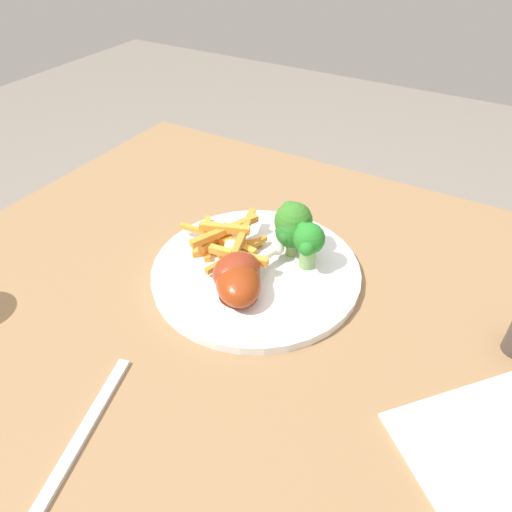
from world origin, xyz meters
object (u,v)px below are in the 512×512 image
object	(u,v)px
dinner_plate	(256,271)
chicken_drumstick_far	(238,281)
dining_table	(265,367)
fork	(80,439)
carrot_fries_pile	(226,241)
broccoli_floret_front	(293,230)
broccoli_floret_middle	(308,241)
broccoli_floret_back	(294,221)
chicken_drumstick_near	(240,270)

from	to	relation	value
dinner_plate	chicken_drumstick_far	bearing A→B (deg)	-84.69
dining_table	chicken_drumstick_far	distance (m)	0.16
fork	carrot_fries_pile	bearing A→B (deg)	-10.38
broccoli_floret_front	chicken_drumstick_far	bearing A→B (deg)	-101.96
broccoli_floret_middle	fork	xyz separation A→B (m)	(-0.08, -0.33, -0.05)
broccoli_floret_middle	carrot_fries_pile	size ratio (longest dim) A/B	0.43
broccoli_floret_back	chicken_drumstick_near	bearing A→B (deg)	-105.65
dining_table	broccoli_floret_front	bearing A→B (deg)	98.77
dinner_plate	chicken_drumstick_far	distance (m)	0.06
broccoli_floret_front	broccoli_floret_middle	size ratio (longest dim) A/B	0.95
broccoli_floret_back	chicken_drumstick_far	world-z (taller)	broccoli_floret_back
dinner_plate	fork	world-z (taller)	dinner_plate
broccoli_floret_middle	chicken_drumstick_near	xyz separation A→B (m)	(-0.06, -0.07, -0.02)
broccoli_floret_back	fork	distance (m)	0.36
chicken_drumstick_far	broccoli_floret_middle	bearing A→B (deg)	60.72
dining_table	carrot_fries_pile	size ratio (longest dim) A/B	6.19
chicken_drumstick_near	chicken_drumstick_far	bearing A→B (deg)	-65.10
broccoli_floret_back	chicken_drumstick_far	xyz separation A→B (m)	(-0.02, -0.11, -0.03)
carrot_fries_pile	chicken_drumstick_near	distance (m)	0.07
broccoli_floret_back	chicken_drumstick_far	bearing A→B (deg)	-99.53
broccoli_floret_middle	chicken_drumstick_far	xyz separation A→B (m)	(-0.05, -0.09, -0.02)
broccoli_floret_middle	broccoli_floret_back	bearing A→B (deg)	145.57
chicken_drumstick_near	chicken_drumstick_far	size ratio (longest dim) A/B	1.00
dinner_plate	fork	size ratio (longest dim) A/B	1.46
carrot_fries_pile	chicken_drumstick_near	xyz separation A→B (m)	(0.05, -0.05, 0.01)
broccoli_floret_middle	carrot_fries_pile	xyz separation A→B (m)	(-0.11, -0.03, -0.03)
dining_table	broccoli_floret_middle	size ratio (longest dim) A/B	14.42
broccoli_floret_front	broccoli_floret_back	world-z (taller)	broccoli_floret_back
broccoli_floret_front	fork	world-z (taller)	broccoli_floret_front
broccoli_floret_back	carrot_fries_pile	size ratio (longest dim) A/B	0.49
dining_table	dinner_plate	xyz separation A→B (m)	(-0.04, 0.05, 0.12)
carrot_fries_pile	broccoli_floret_middle	bearing A→B (deg)	13.13
dinner_plate	chicken_drumstick_far	xyz separation A→B (m)	(0.00, -0.05, 0.03)
chicken_drumstick_far	broccoli_floret_back	bearing A→B (deg)	80.47
dinner_plate	fork	xyz separation A→B (m)	(-0.02, -0.29, -0.00)
chicken_drumstick_far	carrot_fries_pile	bearing A→B (deg)	132.61
broccoli_floret_back	fork	xyz separation A→B (m)	(-0.05, -0.35, -0.06)
dinner_plate	broccoli_floret_front	size ratio (longest dim) A/B	4.46
broccoli_floret_back	fork	size ratio (longest dim) A/B	0.39
broccoli_floret_back	chicken_drumstick_far	size ratio (longest dim) A/B	0.64
dining_table	broccoli_floret_front	size ratio (longest dim) A/B	15.25
chicken_drumstick_near	broccoli_floret_middle	bearing A→B (deg)	51.45
carrot_fries_pile	fork	size ratio (longest dim) A/B	0.81
dinner_plate	dining_table	bearing A→B (deg)	-48.28
broccoli_floret_back	fork	world-z (taller)	broccoli_floret_back
broccoli_floret_middle	dinner_plate	bearing A→B (deg)	-146.11
fork	broccoli_floret_back	bearing A→B (deg)	-23.89
dinner_plate	carrot_fries_pile	size ratio (longest dim) A/B	1.81
broccoli_floret_front	broccoli_floret_middle	xyz separation A→B (m)	(0.03, -0.01, 0.00)
dinner_plate	broccoli_floret_front	xyz separation A→B (m)	(0.03, 0.05, 0.04)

